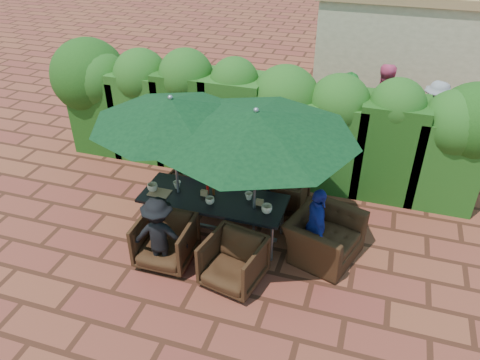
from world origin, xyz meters
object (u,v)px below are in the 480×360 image
(chair_end_right, at_px, (325,230))
(chair_far_right, at_px, (284,191))
(chair_near_left, at_px, (165,239))
(dining_table, at_px, (213,201))
(umbrella_right, at_px, (256,124))
(chair_far_left, at_px, (193,182))
(umbrella_left, at_px, (171,111))
(chair_far_mid, at_px, (234,184))
(chair_near_right, at_px, (233,260))

(chair_end_right, bearing_deg, chair_far_right, 59.56)
(chair_near_left, bearing_deg, dining_table, 59.30)
(umbrella_right, distance_m, chair_far_left, 2.54)
(dining_table, relative_size, umbrella_right, 0.79)
(umbrella_left, bearing_deg, chair_near_left, -81.60)
(chair_far_left, xyz_separation_m, chair_near_left, (0.25, -1.71, 0.07))
(chair_far_mid, distance_m, chair_end_right, 2.05)
(umbrella_right, bearing_deg, chair_near_right, -93.33)
(chair_far_left, distance_m, chair_near_right, 2.31)
(dining_table, relative_size, chair_end_right, 2.13)
(chair_far_right, bearing_deg, chair_near_left, 55.56)
(umbrella_left, bearing_deg, chair_near_right, -36.69)
(chair_far_right, height_order, chair_near_right, chair_near_right)
(umbrella_right, bearing_deg, umbrella_left, 177.85)
(chair_near_right, height_order, chair_end_right, chair_end_right)
(chair_far_right, bearing_deg, umbrella_left, 37.07)
(chair_far_left, relative_size, chair_far_right, 0.87)
(umbrella_right, xyz_separation_m, chair_near_right, (-0.05, -0.90, -1.80))
(chair_far_mid, height_order, chair_far_right, chair_far_right)
(umbrella_left, bearing_deg, chair_far_left, 98.21)
(chair_far_right, bearing_deg, chair_far_mid, 6.72)
(dining_table, xyz_separation_m, umbrella_right, (0.72, -0.07, 1.54))
(chair_far_left, relative_size, chair_far_mid, 0.89)
(chair_far_mid, height_order, chair_near_left, chair_near_left)
(chair_far_left, height_order, chair_end_right, chair_end_right)
(umbrella_right, xyz_separation_m, chair_far_right, (0.24, 1.10, -1.80))
(umbrella_right, relative_size, chair_end_right, 2.70)
(umbrella_left, xyz_separation_m, chair_far_right, (1.56, 1.05, -1.80))
(umbrella_right, xyz_separation_m, chair_near_left, (-1.20, -0.77, -1.79))
(chair_near_left, xyz_separation_m, chair_near_right, (1.15, -0.13, -0.01))
(chair_near_left, height_order, chair_near_right, chair_near_left)
(umbrella_right, relative_size, chair_near_left, 3.51)
(chair_far_left, bearing_deg, umbrella_right, 151.90)
(umbrella_left, bearing_deg, chair_end_right, 1.38)
(chair_near_right, bearing_deg, chair_near_left, -174.74)
(umbrella_left, height_order, chair_far_mid, umbrella_left)
(umbrella_right, bearing_deg, dining_table, 174.09)
(chair_near_left, bearing_deg, umbrella_right, 31.85)
(chair_far_mid, bearing_deg, umbrella_left, 40.50)
(umbrella_left, distance_m, umbrella_right, 1.33)
(umbrella_left, bearing_deg, chair_far_mid, 57.51)
(dining_table, bearing_deg, chair_near_right, -55.63)
(umbrella_right, distance_m, chair_far_right, 2.12)
(chair_end_right, bearing_deg, umbrella_left, 109.01)
(chair_far_right, bearing_deg, umbrella_right, 80.97)
(umbrella_right, relative_size, chair_far_left, 4.17)
(dining_table, bearing_deg, chair_far_mid, 88.50)
(chair_far_mid, distance_m, chair_far_right, 0.93)
(chair_near_right, bearing_deg, umbrella_right, 98.17)
(dining_table, relative_size, chair_near_left, 2.78)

